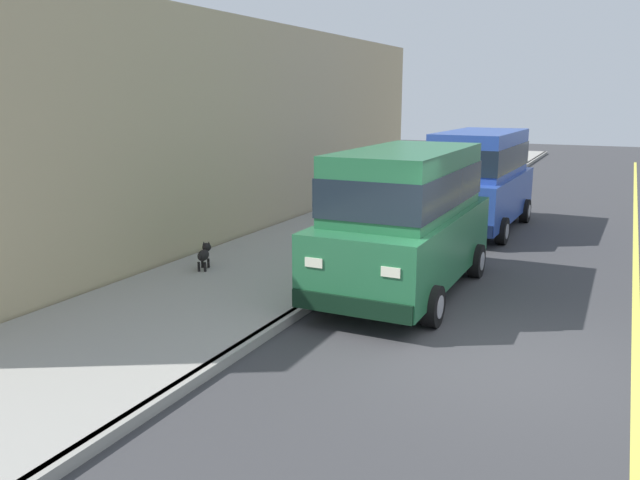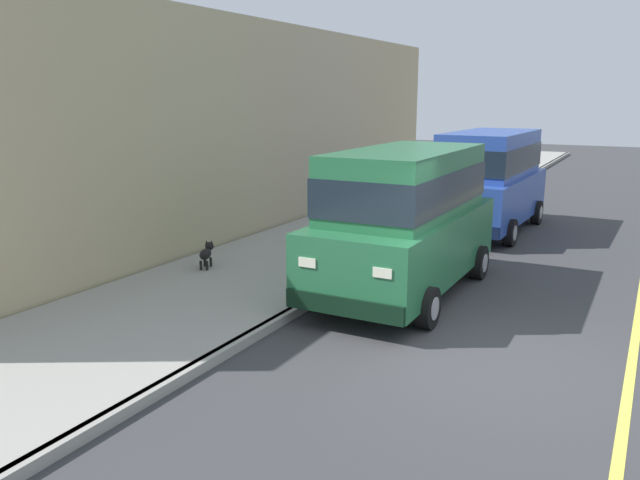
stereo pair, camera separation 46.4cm
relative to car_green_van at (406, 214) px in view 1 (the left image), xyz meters
name	(u,v)px [view 1 (the left image)]	position (x,y,z in m)	size (l,w,h in m)	color
ground_plane	(502,358)	(2.13, -2.25, -1.39)	(80.00, 80.00, 0.00)	#38383A
curb	(290,317)	(-1.07, -2.25, -1.32)	(0.16, 64.00, 0.14)	gray
sidewalk	(195,301)	(-2.87, -2.25, -1.32)	(3.60, 64.00, 0.14)	#99968E
lane_centre_line	(636,381)	(3.73, -2.25, -1.39)	(0.12, 57.60, 0.01)	#E0D64C
car_green_van	(406,214)	(0.00, 0.00, 0.00)	(2.14, 4.90, 2.52)	#23663D
car_blue_van	(479,176)	(-0.02, 6.00, 0.00)	(2.23, 4.95, 2.52)	#28479E
dog_black	(204,254)	(-3.78, -0.71, -0.97)	(0.37, 0.72, 0.49)	black
building_facade	(264,129)	(-4.97, 3.60, 1.18)	(0.50, 20.00, 5.16)	tan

